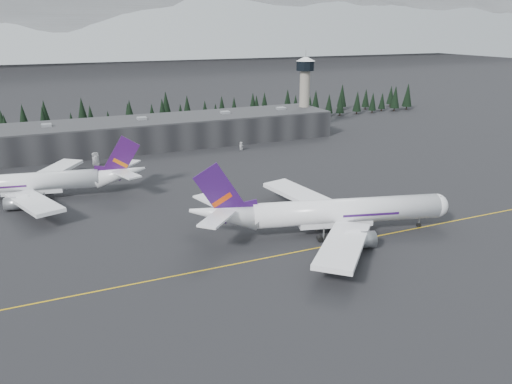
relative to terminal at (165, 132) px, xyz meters
name	(u,v)px	position (x,y,z in m)	size (l,w,h in m)	color
ground	(288,250)	(0.00, -125.00, -6.30)	(1400.00, 1400.00, 0.00)	black
taxiline	(292,253)	(0.00, -127.00, -6.29)	(400.00, 0.40, 0.02)	gold
terminal	(165,132)	(0.00, 0.00, 0.00)	(160.00, 30.00, 12.60)	black
control_tower	(305,86)	(75.00, 3.00, 17.11)	(10.00, 10.00, 37.70)	gray
treeline	(147,116)	(0.00, 37.00, 1.20)	(360.00, 20.00, 15.00)	black
mountain_ridge	(58,53)	(0.00, 875.00, -6.30)	(4400.00, 900.00, 420.00)	white
jet_main	(324,213)	(13.43, -119.51, -0.42)	(69.57, 63.37, 20.86)	white
jet_parked	(41,182)	(-54.61, -58.42, -0.87)	(65.03, 59.53, 19.26)	white
gse_vehicle_a	(96,164)	(-34.07, -25.28, -5.52)	(2.59, 5.62, 1.56)	white
gse_vehicle_b	(241,149)	(28.70, -23.71, -5.66)	(1.51, 3.76, 1.28)	silver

